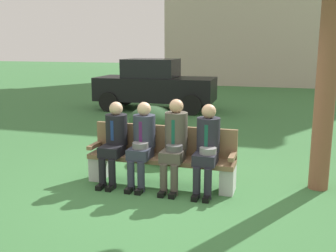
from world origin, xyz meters
TOP-DOWN VIEW (x-y plane):
  - ground_plane at (0.00, 0.00)m, footprint 80.00×80.00m
  - park_bench at (-0.18, 0.34)m, footprint 2.28×0.44m
  - seated_man_leftmost at (-0.90, 0.21)m, footprint 0.34×0.72m
  - seated_man_centerleft at (-0.44, 0.21)m, footprint 0.34×0.72m
  - seated_man_centerright at (0.07, 0.21)m, footprint 0.34×0.72m
  - seated_man_rightmost at (0.56, 0.21)m, footprint 0.34×0.72m
  - shrub_near_bench at (-0.46, 1.53)m, footprint 0.94×0.86m
  - shrub_mid_lawn at (-1.47, 3.58)m, footprint 1.11×1.01m
  - parked_car_near at (-2.59, 7.13)m, footprint 3.96×1.83m

SIDE VIEW (x-z plane):
  - ground_plane at x=0.00m, z-range 0.00..0.00m
  - shrub_near_bench at x=-0.46m, z-range 0.00..0.59m
  - shrub_mid_lawn at x=-1.47m, z-range 0.00..0.69m
  - park_bench at x=-0.18m, z-range -0.02..0.88m
  - seated_man_leftmost at x=-0.90m, z-range 0.08..1.34m
  - seated_man_centerleft at x=-0.44m, z-range 0.07..1.35m
  - seated_man_rightmost at x=0.56m, z-range 0.07..1.36m
  - seated_man_centerright at x=0.07m, z-range 0.07..1.42m
  - parked_car_near at x=-2.59m, z-range 0.00..1.68m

